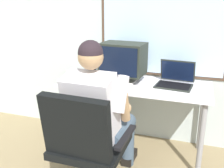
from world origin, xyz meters
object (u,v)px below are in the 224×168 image
desk (134,93)px  laptop (175,79)px  office_chair (85,140)px  person_seated (99,112)px  crt_monitor (123,59)px  desk_speaker (90,69)px  wine_glass (89,74)px

desk → laptop: 0.43m
office_chair → person_seated: bearing=87.7°
office_chair → laptop: 1.11m
crt_monitor → laptop: size_ratio=1.25×
desk → crt_monitor: 0.36m
office_chair → crt_monitor: size_ratio=2.07×
desk → desk_speaker: 0.56m
desk → crt_monitor: bearing=161.9°
office_chair → person_seated: 0.29m
person_seated → wine_glass: (-0.28, 0.44, 0.18)m
desk → laptop: bearing=11.0°
desk → wine_glass: wine_glass is taller
desk → wine_glass: size_ratio=11.27×
desk → person_seated: person_seated is taller
office_chair → desk: bearing=78.7°
desk → office_chair: 0.87m
office_chair → crt_monitor: (0.03, 0.90, 0.44)m
desk → office_chair: (-0.17, -0.85, -0.11)m
desk_speaker → wine_glass: bearing=-70.9°
crt_monitor → wine_glass: size_ratio=3.48×
desk → desk_speaker: (-0.52, 0.10, 0.17)m
office_chair → laptop: laptop is taller
crt_monitor → desk_speaker: size_ratio=3.08×
person_seated → desk_speaker: size_ratio=8.64×
person_seated → laptop: (0.55, 0.66, 0.15)m
crt_monitor → desk_speaker: bearing=171.8°
crt_monitor → person_seated: bearing=-91.9°
desk → office_chair: bearing=-101.3°
desk → crt_monitor: (-0.14, 0.05, 0.33)m
desk → laptop: size_ratio=4.04×
laptop → wine_glass: 0.86m
person_seated → crt_monitor: size_ratio=2.80×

